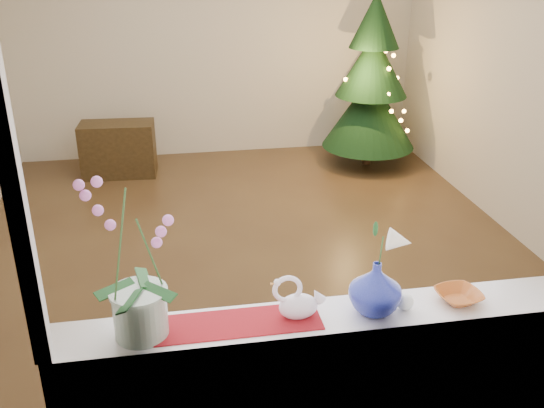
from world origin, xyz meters
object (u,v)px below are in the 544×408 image
at_px(xmas_tree, 371,82).
at_px(side_table, 118,149).
at_px(blue_vase, 376,284).
at_px(amber_dish, 458,297).
at_px(swan, 298,297).
at_px(orchid_pot, 135,260).
at_px(paperweight, 405,302).

distance_m(xmas_tree, side_table, 2.78).
height_order(blue_vase, amber_dish, blue_vase).
xyz_separation_m(blue_vase, side_table, (-1.32, 4.29, -0.76)).
xyz_separation_m(swan, blue_vase, (0.31, -0.01, 0.04)).
bearing_deg(orchid_pot, amber_dish, 0.45).
distance_m(orchid_pot, paperweight, 1.10).
distance_m(paperweight, side_table, 4.58).
bearing_deg(orchid_pot, blue_vase, -0.14).
relative_size(paperweight, side_table, 0.09).
bearing_deg(swan, side_table, 106.02).
bearing_deg(side_table, amber_dish, -64.84).
distance_m(blue_vase, xmas_tree, 4.39).
xyz_separation_m(orchid_pot, swan, (0.62, 0.01, -0.23)).
relative_size(blue_vase, paperweight, 3.64).
height_order(orchid_pot, amber_dish, orchid_pot).
bearing_deg(side_table, xmas_tree, 0.94).
bearing_deg(amber_dish, orchid_pot, -179.55).
bearing_deg(blue_vase, swan, 177.60).
height_order(orchid_pot, swan, orchid_pot).
height_order(amber_dish, xmas_tree, xmas_tree).
height_order(orchid_pot, paperweight, orchid_pot).
bearing_deg(swan, paperweight, 0.22).
relative_size(swan, side_table, 0.29).
distance_m(orchid_pot, xmas_tree, 4.77).
relative_size(orchid_pot, paperweight, 9.19).
height_order(swan, side_table, swan).
bearing_deg(blue_vase, xmas_tree, 71.63).
bearing_deg(orchid_pot, paperweight, -0.46).
xyz_separation_m(swan, side_table, (-1.01, 4.27, -0.73)).
bearing_deg(swan, amber_dish, 2.67).
relative_size(swan, blue_vase, 0.84).
bearing_deg(xmas_tree, amber_dish, -103.65).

